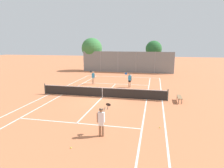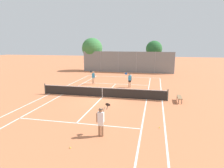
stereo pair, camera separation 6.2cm
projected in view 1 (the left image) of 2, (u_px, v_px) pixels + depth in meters
name	position (u px, v px, depth m)	size (l,w,h in m)	color
ground_plane	(102.00, 97.00, 18.85)	(120.00, 120.00, 0.00)	#C67047
court_line_markings	(102.00, 97.00, 18.85)	(11.10, 23.90, 0.01)	silver
tennis_net	(102.00, 92.00, 18.75)	(12.00, 0.10, 1.07)	#474C47
player_near_side	(101.00, 120.00, 10.80)	(0.67, 0.73, 1.77)	#936B4C
player_far_left	(93.00, 77.00, 24.70)	(0.51, 0.85, 1.77)	#D8A884
player_far_right	(130.00, 79.00, 22.93)	(0.79, 0.71, 1.77)	#D8A884
loose_tennis_ball_0	(94.00, 86.00, 23.50)	(0.07, 0.07, 0.07)	#D1DB33
loose_tennis_ball_1	(82.00, 86.00, 23.83)	(0.07, 0.07, 0.07)	#D1DB33
loose_tennis_ball_3	(71.00, 148.00, 9.68)	(0.07, 0.07, 0.07)	#D1DB33
loose_tennis_ball_4	(160.00, 127.00, 12.00)	(0.07, 0.07, 0.07)	#D1DB33
courtside_bench	(179.00, 97.00, 17.31)	(0.36, 1.50, 0.47)	olive
back_fence	(127.00, 62.00, 34.31)	(15.76, 0.08, 3.63)	gray
tree_behind_left	(92.00, 49.00, 36.79)	(3.74, 3.74, 5.98)	brown
tree_behind_right	(154.00, 49.00, 36.21)	(2.91, 2.91, 5.47)	brown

